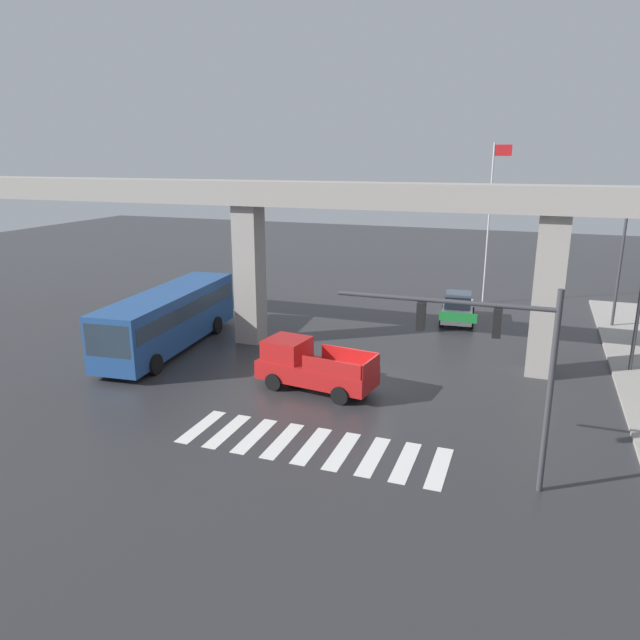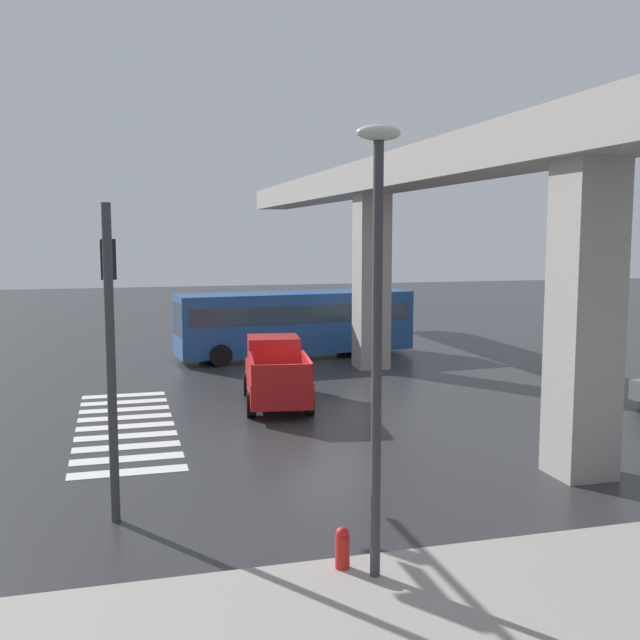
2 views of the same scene
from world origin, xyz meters
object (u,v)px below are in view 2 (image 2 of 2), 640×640
object	(u,v)px
pickup_truck	(276,374)
street_lamp_near_corner	(377,303)
fire_hydrant	(342,551)
traffic_signal_mast	(109,292)
city_bus	(295,320)

from	to	relation	value
pickup_truck	street_lamp_near_corner	distance (m)	13.78
street_lamp_near_corner	fire_hydrant	world-z (taller)	street_lamp_near_corner
traffic_signal_mast	fire_hydrant	size ratio (longest dim) A/B	7.64
street_lamp_near_corner	fire_hydrant	distance (m)	4.17
traffic_signal_mast	street_lamp_near_corner	bearing A→B (deg)	35.76
pickup_truck	fire_hydrant	bearing A→B (deg)	-7.13
pickup_truck	fire_hydrant	size ratio (longest dim) A/B	6.25
city_bus	street_lamp_near_corner	distance (m)	22.70
city_bus	street_lamp_near_corner	size ratio (longest dim) A/B	1.52
pickup_truck	traffic_signal_mast	size ratio (longest dim) A/B	0.82
traffic_signal_mast	pickup_truck	bearing A→B (deg)	145.88
fire_hydrant	pickup_truck	bearing A→B (deg)	172.87
pickup_truck	city_bus	distance (m)	9.37
street_lamp_near_corner	city_bus	bearing A→B (deg)	169.87
city_bus	street_lamp_near_corner	bearing A→B (deg)	-10.13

